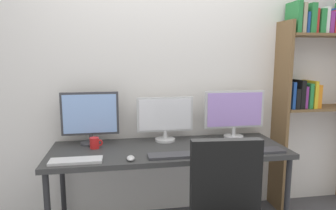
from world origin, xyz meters
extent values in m
cube|color=silver|center=(0.00, 1.02, 1.30)|extent=(4.33, 0.10, 2.60)
cube|color=#333333|center=(0.00, 0.60, 0.72)|extent=(1.93, 0.68, 0.04)
cylinder|color=#262628|center=(0.91, 0.31, 0.35)|extent=(0.04, 0.04, 0.70)
cylinder|color=#262628|center=(-0.91, 0.89, 0.35)|extent=(0.04, 0.04, 0.70)
cylinder|color=#262628|center=(0.91, 0.89, 0.35)|extent=(0.04, 0.04, 0.70)
cube|color=brown|center=(1.11, 0.83, 0.90)|extent=(0.03, 0.28, 1.81)
cube|color=brown|center=(1.51, 0.83, 0.99)|extent=(0.76, 0.28, 0.02)
cube|color=brown|center=(1.51, 0.83, 1.68)|extent=(0.76, 0.28, 0.02)
cube|color=#1E4799|center=(1.18, 0.83, 1.13)|extent=(0.03, 0.22, 0.25)
cube|color=black|center=(1.22, 0.82, 1.10)|extent=(0.04, 0.22, 0.19)
cube|color=black|center=(1.27, 0.83, 1.14)|extent=(0.05, 0.22, 0.26)
cube|color=#8C338C|center=(1.31, 0.84, 1.11)|extent=(0.03, 0.22, 0.21)
cube|color=#287F3D|center=(1.35, 0.83, 1.12)|extent=(0.04, 0.22, 0.23)
cube|color=gold|center=(1.40, 0.82, 1.13)|extent=(0.03, 0.22, 0.26)
cube|color=orange|center=(1.44, 0.84, 1.11)|extent=(0.05, 0.22, 0.22)
cube|color=#287F3D|center=(1.18, 0.83, 1.83)|extent=(0.04, 0.22, 0.28)
cube|color=tan|center=(1.23, 0.83, 1.82)|extent=(0.03, 0.22, 0.26)
cube|color=#1E4799|center=(1.27, 0.83, 1.78)|extent=(0.02, 0.22, 0.18)
cube|color=#287F3D|center=(1.32, 0.82, 1.82)|extent=(0.05, 0.22, 0.26)
cube|color=red|center=(1.36, 0.84, 1.80)|extent=(0.02, 0.22, 0.22)
cube|color=#287F3D|center=(1.41, 0.83, 1.80)|extent=(0.05, 0.22, 0.21)
cube|color=white|center=(1.46, 0.84, 1.81)|extent=(0.04, 0.22, 0.23)
cube|color=#8C338C|center=(1.51, 0.84, 1.79)|extent=(0.04, 0.22, 0.19)
cube|color=red|center=(1.56, 0.83, 1.79)|extent=(0.04, 0.22, 0.20)
cube|color=#1E4799|center=(1.60, 0.83, 1.81)|extent=(0.04, 0.22, 0.23)
cube|color=black|center=(0.24, -0.09, 0.75)|extent=(0.44, 0.10, 0.48)
cylinder|color=#38383D|center=(-0.64, 0.81, 0.75)|extent=(0.18, 0.18, 0.02)
cylinder|color=#38383D|center=(-0.64, 0.81, 0.79)|extent=(0.03, 0.03, 0.06)
cube|color=#38383D|center=(-0.64, 0.81, 1.01)|extent=(0.48, 0.03, 0.37)
cube|color=#8CB2F2|center=(-0.64, 0.80, 1.01)|extent=(0.44, 0.01, 0.33)
cylinder|color=silver|center=(0.00, 0.81, 0.75)|extent=(0.18, 0.18, 0.02)
cylinder|color=silver|center=(0.00, 0.81, 0.79)|extent=(0.03, 0.03, 0.07)
cube|color=silver|center=(0.00, 0.81, 0.98)|extent=(0.50, 0.03, 0.31)
cube|color=white|center=(0.00, 0.80, 0.98)|extent=(0.46, 0.01, 0.28)
cylinder|color=silver|center=(0.64, 0.81, 0.75)|extent=(0.18, 0.18, 0.02)
cylinder|color=silver|center=(0.64, 0.81, 0.80)|extent=(0.03, 0.03, 0.08)
cube|color=silver|center=(0.64, 0.81, 1.01)|extent=(0.56, 0.03, 0.34)
cube|color=#B28CE5|center=(0.64, 0.80, 1.01)|extent=(0.52, 0.01, 0.31)
cube|color=silver|center=(-0.71, 0.37, 0.75)|extent=(0.37, 0.13, 0.02)
cube|color=#38383D|center=(0.00, 0.37, 0.75)|extent=(0.39, 0.13, 0.02)
cube|color=#38383D|center=(0.71, 0.37, 0.75)|extent=(0.33, 0.13, 0.02)
ellipsoid|color=silver|center=(-0.33, 0.34, 0.76)|extent=(0.06, 0.10, 0.03)
cylinder|color=red|center=(-0.61, 0.68, 0.79)|extent=(0.08, 0.08, 0.09)
torus|color=red|center=(-0.57, 0.68, 0.79)|extent=(0.06, 0.01, 0.06)
camera|label=1|loc=(-0.40, -1.77, 1.49)|focal=32.23mm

